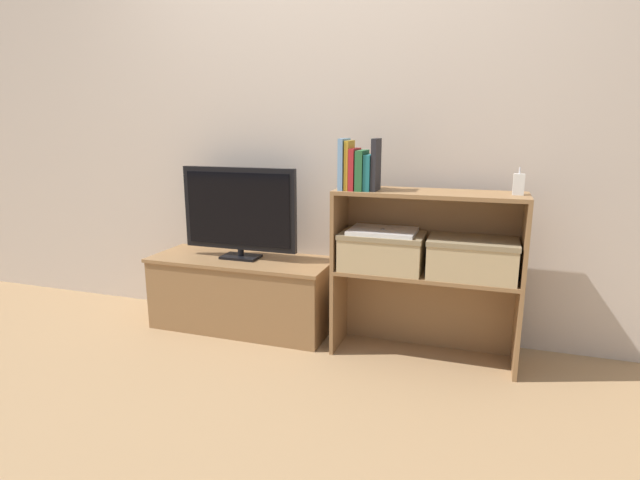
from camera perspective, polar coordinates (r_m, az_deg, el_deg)
ground_plane at (r=2.77m, az=-1.02°, el=-12.66°), size 16.00×16.00×0.00m
wall_back at (r=2.91m, az=1.85°, el=13.02°), size 10.00×0.05×2.40m
tv_stand at (r=3.05m, az=-8.87°, el=-5.96°), size 1.08×0.43×0.43m
tv at (r=2.92m, az=-9.22°, el=3.31°), size 0.70×0.14×0.53m
bookshelf_lower_tier at (r=2.73m, az=11.94°, el=-6.64°), size 0.94×0.30×0.46m
bookshelf_upper_tier at (r=2.62m, az=12.37°, el=2.39°), size 0.94×0.30×0.42m
book_skyblue at (r=2.56m, az=2.76°, el=8.66°), size 0.02×0.15×0.26m
book_mustard at (r=2.55m, az=3.37°, el=8.53°), size 0.02×0.14×0.25m
book_crimson at (r=2.55m, az=3.99°, el=8.08°), size 0.03×0.16×0.21m
book_forest at (r=2.54m, az=4.82°, el=7.95°), size 0.04×0.16×0.20m
book_teal at (r=2.53m, az=5.66°, el=7.68°), size 0.03×0.15×0.18m
book_charcoal at (r=2.52m, az=6.41°, el=8.55°), size 0.02×0.14×0.26m
baby_monitor at (r=2.52m, az=21.75°, el=5.94°), size 0.05×0.04×0.13m
storage_basket_left at (r=2.61m, az=7.13°, el=-1.05°), size 0.43×0.27×0.19m
storage_basket_right at (r=2.57m, az=17.00°, el=-1.78°), size 0.43×0.27×0.19m
laptop at (r=2.59m, az=7.18°, el=1.02°), size 0.34×0.25×0.02m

